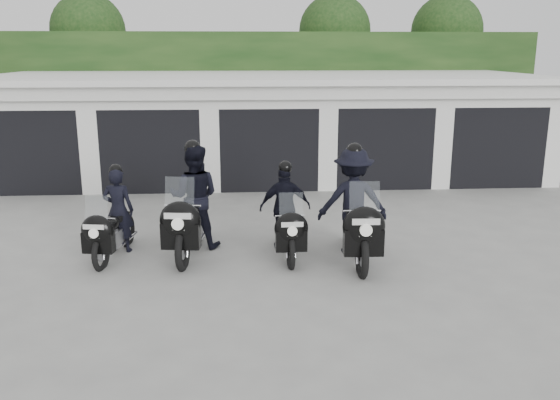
{
  "coord_description": "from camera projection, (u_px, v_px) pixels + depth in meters",
  "views": [
    {
      "loc": [
        -0.74,
        -9.95,
        3.7
      ],
      "look_at": [
        -0.05,
        0.41,
        1.05
      ],
      "focal_mm": 38.0,
      "sensor_mm": 36.0,
      "label": 1
    }
  ],
  "objects": [
    {
      "name": "ground",
      "position": [
        285.0,
        262.0,
        10.58
      ],
      "size": [
        80.0,
        80.0,
        0.0
      ],
      "primitive_type": "plane",
      "color": "#979792",
      "rests_on": "ground"
    },
    {
      "name": "police_bike_d",
      "position": [
        354.0,
        208.0,
        10.7
      ],
      "size": [
        1.3,
        2.45,
        2.13
      ],
      "rotation": [
        0.0,
        0.0,
        -0.04
      ],
      "color": "black",
      "rests_on": "ground"
    },
    {
      "name": "garage_block",
      "position": [
        265.0,
        126.0,
        18.02
      ],
      "size": [
        16.4,
        6.8,
        2.96
      ],
      "color": "white",
      "rests_on": "ground"
    },
    {
      "name": "police_bike_c",
      "position": [
        286.0,
        214.0,
        10.94
      ],
      "size": [
        0.97,
        2.03,
        1.76
      ],
      "rotation": [
        0.0,
        0.0,
        0.03
      ],
      "color": "black",
      "rests_on": "ground"
    },
    {
      "name": "background_vegetation",
      "position": [
        269.0,
        74.0,
        22.41
      ],
      "size": [
        20.0,
        3.9,
        5.8
      ],
      "color": "#153312",
      "rests_on": "ground"
    },
    {
      "name": "police_bike_b",
      "position": [
        192.0,
        204.0,
        11.01
      ],
      "size": [
        1.05,
        2.45,
        2.14
      ],
      "rotation": [
        0.0,
        0.0,
        -0.12
      ],
      "color": "black",
      "rests_on": "ground"
    },
    {
      "name": "police_bike_a",
      "position": [
        113.0,
        220.0,
        10.76
      ],
      "size": [
        0.79,
        1.96,
        1.72
      ],
      "rotation": [
        0.0,
        0.0,
        -0.16
      ],
      "color": "black",
      "rests_on": "ground"
    }
  ]
}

